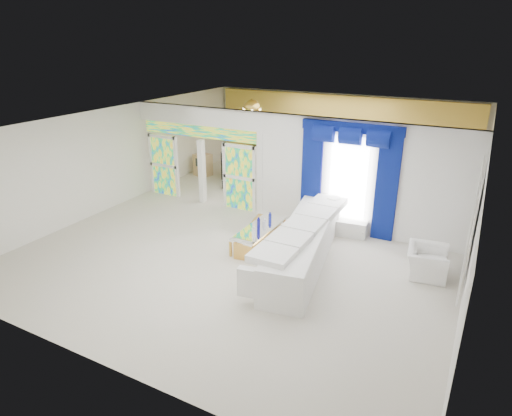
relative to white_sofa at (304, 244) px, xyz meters
The scene contains 22 objects.
floor 2.03m from the white_sofa, 142.59° to the left, with size 12.00×12.00×0.00m, color #B7AF9E.
dividing_wall 2.52m from the white_sofa, 75.44° to the left, with size 5.70×0.18×3.00m, color white.
dividing_header 5.45m from the white_sofa, 153.51° to the left, with size 4.30×0.18×0.55m, color white.
stained_panel_left 6.28m from the white_sofa, 159.34° to the left, with size 0.95×0.04×2.00m, color #994C3F.
stained_panel_right 3.77m from the white_sofa, 143.69° to the left, with size 0.95×0.04×2.00m, color #994C3F.
stained_transom 5.27m from the white_sofa, 153.51° to the left, with size 4.00×0.05×0.35m, color #994C3F.
window_pane 2.36m from the white_sofa, 81.28° to the left, with size 1.00×0.02×2.30m, color white.
blue_drape_left 2.39m from the white_sofa, 108.06° to the left, with size 0.55×0.10×2.80m, color #050348.
blue_drape_right 2.65m from the white_sofa, 57.50° to the left, with size 0.55×0.10×2.80m, color #050348.
blue_pelmet 3.18m from the white_sofa, 81.16° to the left, with size 2.60×0.12×0.25m, color #050348.
wall_mirror 3.55m from the white_sofa, ahead, with size 0.04×2.70×1.90m, color white.
gold_curtains 7.36m from the white_sofa, 102.51° to the left, with size 9.70×0.12×2.90m, color #C5882F.
white_sofa is the anchor object (origin of this frame).
coffee_table 1.40m from the white_sofa, 167.47° to the left, with size 0.64×1.92×0.43m, color gold.
console_table 1.92m from the white_sofa, 79.55° to the left, with size 1.24×0.39×0.41m, color white.
table_lamp 1.90m from the white_sofa, 88.58° to the left, with size 0.36×0.36×0.58m, color silver.
armchair 2.71m from the white_sofa, 14.52° to the left, with size 0.96×0.84×0.63m, color white.
grand_piano 6.59m from the white_sofa, 127.66° to the left, with size 1.59×2.08×1.05m, color black.
piano_bench 5.42m from the white_sofa, 138.06° to the left, with size 0.89×0.34×0.30m, color black.
tv_console 7.53m from the white_sofa, 142.52° to the left, with size 0.56×0.51×0.82m, color tan.
chandelier 6.42m from the white_sofa, 130.09° to the left, with size 0.60×0.60×0.60m, color gold.
decanters 1.39m from the white_sofa, 163.74° to the left, with size 0.12×1.01×0.27m.
Camera 1 is at (4.89, -9.85, 4.93)m, focal length 30.84 mm.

